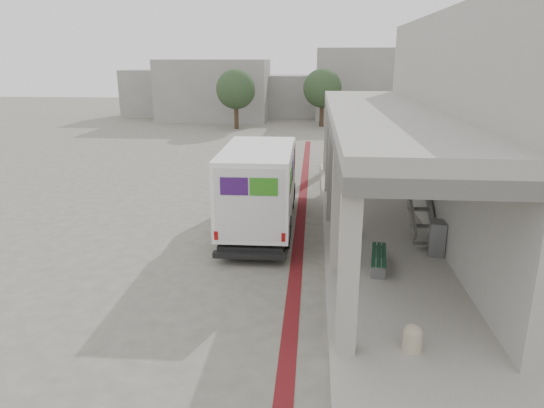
{
  "coord_description": "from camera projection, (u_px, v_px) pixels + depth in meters",
  "views": [
    {
      "loc": [
        1.4,
        -11.81,
        5.56
      ],
      "look_at": [
        0.26,
        1.31,
        1.6
      ],
      "focal_mm": 32.0,
      "sensor_mm": 36.0,
      "label": 1
    }
  ],
  "objects": [
    {
      "name": "transit_building",
      "position": [
        482.0,
        128.0,
        15.73
      ],
      "size": [
        7.6,
        17.0,
        7.0
      ],
      "color": "gray",
      "rests_on": "ground"
    },
    {
      "name": "bollard_near",
      "position": [
        413.0,
        337.0,
        9.34
      ],
      "size": [
        0.37,
        0.37,
        0.56
      ],
      "color": "tan",
      "rests_on": "sidewalk"
    },
    {
      "name": "bench",
      "position": [
        379.0,
        258.0,
        13.07
      ],
      "size": [
        0.6,
        1.77,
        0.41
      ],
      "rotation": [
        0.0,
        0.0,
        -0.13
      ],
      "color": "slate",
      "rests_on": "sidewalk"
    },
    {
      "name": "bike_lane_stripe",
      "position": [
        298.0,
        248.0,
        14.81
      ],
      "size": [
        0.35,
        40.0,
        0.01
      ],
      "primitive_type": "cube",
      "color": "maroon",
      "rests_on": "ground"
    },
    {
      "name": "ground",
      "position": [
        258.0,
        275.0,
        12.98
      ],
      "size": [
        120.0,
        120.0,
        0.0
      ],
      "primitive_type": "plane",
      "color": "#615C53",
      "rests_on": "ground"
    },
    {
      "name": "fedex_truck",
      "position": [
        260.0,
        184.0,
        16.21
      ],
      "size": [
        2.22,
        6.82,
        2.9
      ],
      "rotation": [
        0.0,
        0.0,
        0.01
      ],
      "color": "black",
      "rests_on": "ground"
    },
    {
      "name": "sidewalk",
      "position": [
        410.0,
        278.0,
        12.63
      ],
      "size": [
        4.4,
        28.0,
        0.12
      ],
      "primitive_type": "cube",
      "color": "gray",
      "rests_on": "ground"
    },
    {
      "name": "distant_backdrop",
      "position": [
        271.0,
        90.0,
        46.68
      ],
      "size": [
        28.0,
        10.0,
        6.5
      ],
      "color": "gray",
      "rests_on": "ground"
    },
    {
      "name": "utility_cabinet",
      "position": [
        437.0,
        238.0,
        13.91
      ],
      "size": [
        0.53,
        0.66,
        0.99
      ],
      "primitive_type": "cube",
      "rotation": [
        0.0,
        0.0,
        -0.15
      ],
      "color": "slate",
      "rests_on": "sidewalk"
    },
    {
      "name": "tree_right",
      "position": [
        422.0,
        90.0,
        38.91
      ],
      "size": [
        3.2,
        3.2,
        4.8
      ],
      "color": "#38281C",
      "rests_on": "ground"
    },
    {
      "name": "tree_mid",
      "position": [
        322.0,
        88.0,
        40.53
      ],
      "size": [
        3.2,
        3.2,
        4.8
      ],
      "color": "#38281C",
      "rests_on": "ground"
    },
    {
      "name": "bollard_far",
      "position": [
        351.0,
        226.0,
        15.38
      ],
      "size": [
        0.46,
        0.46,
        0.69
      ],
      "color": "gray",
      "rests_on": "sidewalk"
    },
    {
      "name": "tree_left",
      "position": [
        236.0,
        89.0,
        39.2
      ],
      "size": [
        3.2,
        3.2,
        4.8
      ],
      "color": "#38281C",
      "rests_on": "ground"
    }
  ]
}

